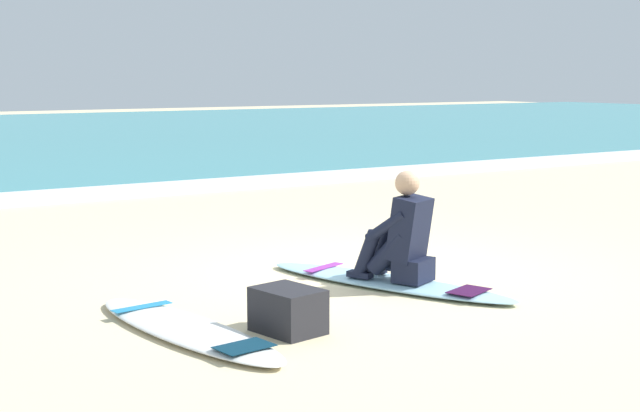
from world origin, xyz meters
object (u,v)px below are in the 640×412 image
(surfer_seated, at_px, (401,238))
(beach_bag, at_px, (288,310))
(surfboard_main, at_px, (387,282))
(surfboard_spare_near, at_px, (186,329))

(surfer_seated, xyz_separation_m, beach_bag, (-1.51, -0.65, -0.28))
(surfboard_main, xyz_separation_m, surfer_seated, (0.04, -0.14, 0.40))
(surfboard_main, height_order, beach_bag, beach_bag)
(beach_bag, bearing_deg, surfboard_main, 28.22)
(surfer_seated, distance_m, surfboard_spare_near, 2.19)
(surfboard_main, bearing_deg, surfer_seated, -73.05)
(surfer_seated, bearing_deg, beach_bag, -156.66)
(surfboard_spare_near, bearing_deg, beach_bag, -29.64)
(surfboard_spare_near, height_order, beach_bag, beach_bag)
(surfboard_main, bearing_deg, surfboard_spare_near, -168.42)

